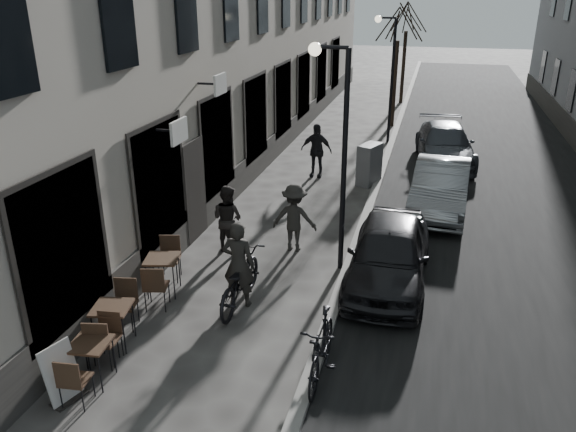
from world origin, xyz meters
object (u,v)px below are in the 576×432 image
at_px(bistro_set_c, 163,271).
at_px(car_near, 389,253).
at_px(pedestrian_far, 316,150).
at_px(car_far, 445,144).
at_px(bicycle, 239,280).
at_px(sign_board, 63,378).
at_px(pedestrian_mid, 294,218).
at_px(bistro_set_a, 92,358).
at_px(utility_cabinet, 369,164).
at_px(pedestrian_near, 228,219).
at_px(tree_near, 399,22).
at_px(moped, 321,347).
at_px(streetlamp_far, 389,66).
at_px(bistro_set_b, 113,321).
at_px(streetlamp_near, 337,136).
at_px(tree_far, 407,16).
at_px(car_mid, 440,187).

bearing_deg(bistro_set_c, car_near, 6.31).
distance_m(pedestrian_far, car_far, 5.17).
distance_m(bicycle, pedestrian_far, 8.74).
relative_size(sign_board, pedestrian_mid, 0.57).
distance_m(sign_board, pedestrian_far, 12.31).
xyz_separation_m(bistro_set_a, sign_board, (-0.20, -0.51, -0.06)).
distance_m(bistro_set_c, car_far, 12.93).
xyz_separation_m(utility_cabinet, pedestrian_near, (-2.76, -5.97, 0.17)).
xyz_separation_m(tree_near, car_near, (1.23, -15.44, -3.94)).
relative_size(bistro_set_a, moped, 0.81).
xyz_separation_m(streetlamp_far, pedestrian_mid, (-1.12, -11.31, -2.30)).
bearing_deg(car_near, tree_near, 94.86).
relative_size(tree_near, pedestrian_mid, 3.31).
bearing_deg(car_far, pedestrian_far, -152.23).
relative_size(streetlamp_far, bistro_set_b, 3.04).
height_order(streetlamp_near, utility_cabinet, streetlamp_near).
xyz_separation_m(tree_far, moped, (0.45, -25.00, -4.09)).
relative_size(streetlamp_near, pedestrian_mid, 2.96).
bearing_deg(pedestrian_far, streetlamp_near, -71.91).
relative_size(tree_far, pedestrian_mid, 3.31).
height_order(bistro_set_a, pedestrian_mid, pedestrian_mid).
relative_size(bistro_set_a, bistro_set_c, 0.90).
distance_m(tree_near, bistro_set_a, 20.78).
bearing_deg(pedestrian_near, sign_board, 102.11).
bearing_deg(pedestrian_near, tree_near, -82.52).
distance_m(bicycle, car_far, 12.29).
xyz_separation_m(bistro_set_c, pedestrian_near, (0.61, 2.35, 0.34)).
bearing_deg(car_far, bistro_set_c, -122.54).
xyz_separation_m(streetlamp_near, sign_board, (-3.32, -5.61, -2.76)).
distance_m(sign_board, car_mid, 11.49).
bearing_deg(pedestrian_mid, pedestrian_near, 13.32).
bearing_deg(streetlamp_far, car_mid, -72.81).
height_order(streetlamp_far, bistro_set_c, streetlamp_far).
height_order(streetlamp_far, tree_far, tree_far).
xyz_separation_m(sign_board, car_near, (4.63, 5.17, 0.32)).
distance_m(streetlamp_near, car_near, 2.80).
distance_m(streetlamp_far, tree_near, 3.36).
height_order(car_near, car_mid, car_mid).
relative_size(tree_far, car_near, 1.35).
relative_size(bicycle, car_near, 0.51).
distance_m(streetlamp_far, car_near, 12.74).
bearing_deg(streetlamp_far, bicycle, -96.38).
relative_size(tree_far, pedestrian_far, 3.07).
distance_m(streetlamp_near, tree_near, 15.08).
relative_size(car_near, moped, 2.20).
bearing_deg(car_mid, utility_cabinet, 144.44).
bearing_deg(bistro_set_c, car_mid, 35.22).
distance_m(utility_cabinet, car_far, 4.04).
bearing_deg(tree_far, pedestrian_mid, -93.35).
height_order(bistro_set_c, pedestrian_near, pedestrian_near).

